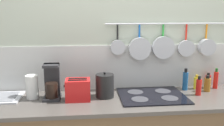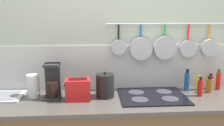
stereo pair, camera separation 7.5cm
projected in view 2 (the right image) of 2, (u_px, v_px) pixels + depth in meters
name	position (u px, v px, depth m)	size (l,w,h in m)	color
wall_back	(128.00, 53.00, 2.63)	(7.20, 0.16, 2.60)	#B2BCA8
countertop	(132.00, 101.00, 2.35)	(3.30, 0.66, 0.03)	#4C4742
paper_towel_roll	(33.00, 86.00, 2.38)	(0.11, 0.11, 0.22)	white
coffee_maker	(53.00, 84.00, 2.36)	(0.16, 0.19, 0.33)	#262628
toaster	(78.00, 89.00, 2.31)	(0.24, 0.17, 0.20)	red
kettle	(105.00, 86.00, 2.38)	(0.18, 0.18, 0.25)	black
cooktop	(152.00, 96.00, 2.41)	(0.63, 0.53, 0.01)	black
bottle_hot_sauce	(187.00, 81.00, 2.58)	(0.06, 0.06, 0.23)	navy
bottle_sesame_oil	(200.00, 88.00, 2.41)	(0.05, 0.05, 0.19)	red
bottle_vinegar	(199.00, 83.00, 2.61)	(0.06, 0.06, 0.15)	yellow
bottle_cooking_wine	(209.00, 85.00, 2.53)	(0.06, 0.06, 0.17)	#8C5919
bottle_dish_soap	(210.00, 82.00, 2.66)	(0.06, 0.06, 0.16)	red
bottle_olive_oil	(218.00, 80.00, 2.62)	(0.05, 0.05, 0.22)	red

